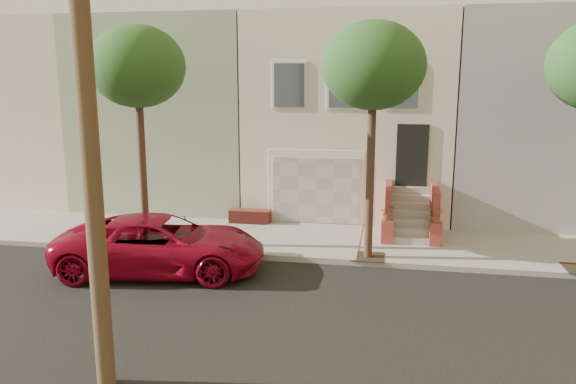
# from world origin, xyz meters

# --- Properties ---
(ground) EXTENTS (90.00, 90.00, 0.00)m
(ground) POSITION_xyz_m (0.00, 0.00, 0.00)
(ground) COLOR black
(ground) RESTS_ON ground
(sidewalk) EXTENTS (40.00, 3.70, 0.15)m
(sidewalk) POSITION_xyz_m (0.00, 5.35, 0.07)
(sidewalk) COLOR gray
(sidewalk) RESTS_ON ground
(house_row) EXTENTS (33.10, 11.70, 7.00)m
(house_row) POSITION_xyz_m (0.00, 11.19, 3.64)
(house_row) COLOR beige
(house_row) RESTS_ON sidewalk
(tree_left) EXTENTS (2.70, 2.57, 6.30)m
(tree_left) POSITION_xyz_m (-5.50, 3.90, 5.26)
(tree_left) COLOR #2D2116
(tree_left) RESTS_ON sidewalk
(tree_mid) EXTENTS (2.70, 2.57, 6.30)m
(tree_mid) POSITION_xyz_m (1.00, 3.90, 5.26)
(tree_mid) COLOR #2D2116
(tree_mid) RESTS_ON sidewalk
(pickup_truck) EXTENTS (5.66, 3.25, 1.49)m
(pickup_truck) POSITION_xyz_m (-4.27, 2.14, 0.74)
(pickup_truck) COLOR maroon
(pickup_truck) RESTS_ON ground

